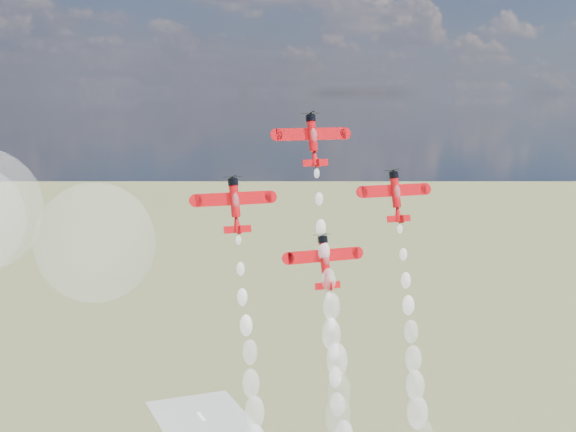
% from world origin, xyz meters
% --- Properties ---
extents(plane_lead, '(13.83, 5.27, 9.70)m').
position_xyz_m(plane_lead, '(-10.34, 13.92, 100.41)').
color(plane_lead, red).
rests_on(plane_lead, ground).
extents(plane_left, '(13.83, 5.27, 9.70)m').
position_xyz_m(plane_left, '(-26.35, 11.09, 89.57)').
color(plane_left, red).
rests_on(plane_left, ground).
extents(plane_right, '(13.83, 5.27, 9.70)m').
position_xyz_m(plane_right, '(5.67, 11.09, 89.57)').
color(plane_right, red).
rests_on(plane_right, ground).
extents(plane_slot, '(13.83, 5.27, 9.70)m').
position_xyz_m(plane_slot, '(-10.34, 8.25, 78.72)').
color(plane_slot, red).
rests_on(plane_slot, ground).
extents(smoke_trail_lead, '(5.40, 16.59, 54.74)m').
position_xyz_m(smoke_trail_lead, '(-10.37, 1.67, 53.48)').
color(smoke_trail_lead, white).
rests_on(smoke_trail_lead, plane_lead).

